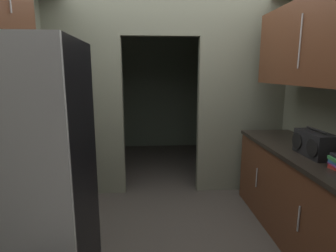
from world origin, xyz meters
TOP-DOWN VIEW (x-y plane):
  - ground at (0.00, 0.00)m, footprint 20.00×20.00m
  - kitchen_partition at (0.04, 1.22)m, footprint 3.07×0.12m
  - adjoining_room_shell at (0.00, 2.88)m, footprint 3.07×2.44m
  - refrigerator at (-1.11, -0.43)m, footprint 0.78×0.78m
  - lower_cabinet_run at (1.22, 0.01)m, footprint 0.62×1.97m
  - upper_cabinet_counterside at (1.22, 0.01)m, footprint 0.36×1.78m
  - boombox at (1.19, -0.11)m, footprint 0.20×0.40m

SIDE VIEW (x-z plane):
  - ground at x=0.00m, z-range 0.00..0.00m
  - lower_cabinet_run at x=1.22m, z-range 0.00..0.89m
  - refrigerator at x=-1.11m, z-range 0.00..1.83m
  - boombox at x=1.19m, z-range 0.87..1.12m
  - adjoining_room_shell at x=0.00m, z-range 0.00..2.59m
  - kitchen_partition at x=0.04m, z-range 0.09..2.68m
  - upper_cabinet_counterside at x=1.22m, z-range 1.49..2.25m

